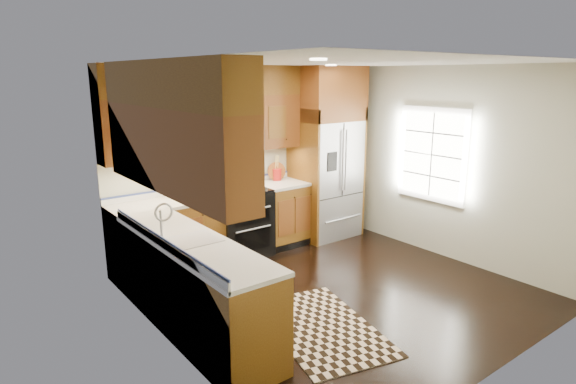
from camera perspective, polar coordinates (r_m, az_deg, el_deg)
ground at (r=5.79m, az=5.55°, el=-11.61°), size 4.00×4.00×0.00m
wall_back at (r=6.93m, az=-5.55°, el=3.92°), size 4.00×0.02×2.60m
wall_left at (r=4.29m, az=-14.02°, el=-2.55°), size 0.02×4.00×2.60m
wall_right at (r=6.87m, az=18.12°, el=3.22°), size 0.02×4.00×2.60m
window at (r=6.95m, az=16.73°, el=4.27°), size 0.04×1.10×1.30m
base_cabinets at (r=5.64m, az=-10.05°, el=-7.51°), size 2.85×3.00×0.90m
countertop at (r=5.65m, az=-9.52°, el=-2.41°), size 2.86×3.01×0.04m
upper_cabinets at (r=5.49m, az=-10.91°, el=8.81°), size 2.85×3.00×1.15m
range at (r=6.72m, az=-5.69°, el=-3.68°), size 0.76×0.67×0.95m
microwave at (r=6.58m, az=-6.55°, el=6.54°), size 0.76×0.40×0.42m
refrigerator at (r=7.41m, az=4.56°, el=4.60°), size 0.98×0.75×2.60m
sink_faucet at (r=4.68m, az=-11.96°, el=-5.01°), size 0.54×0.44×0.37m
rug at (r=5.03m, az=3.95°, el=-15.66°), size 1.30×1.76×0.01m
knife_block at (r=6.33m, az=-13.07°, el=0.54°), size 0.15×0.18×0.31m
utensil_crock at (r=7.16m, az=-1.31°, el=2.41°), size 0.17×0.17×0.37m
cutting_board at (r=7.19m, az=-1.36°, el=1.49°), size 0.34×0.34×0.02m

